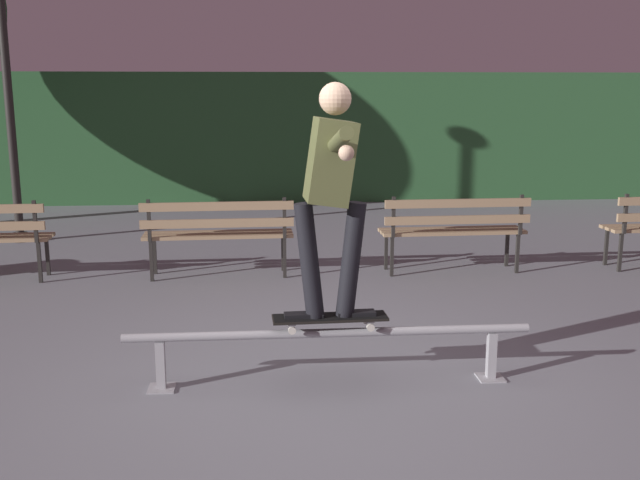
% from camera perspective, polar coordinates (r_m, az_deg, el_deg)
% --- Properties ---
extents(ground_plane, '(90.00, 90.00, 0.00)m').
position_cam_1_polar(ground_plane, '(5.06, 0.80, -11.53)').
color(ground_plane, slate).
extents(hedge_backdrop, '(24.00, 1.20, 2.29)m').
position_cam_1_polar(hedge_backdrop, '(13.57, -2.78, 8.06)').
color(hedge_backdrop, '#2D5B33').
rests_on(hedge_backdrop, ground).
extents(grind_rail, '(2.78, 0.18, 0.40)m').
position_cam_1_polar(grind_rail, '(5.03, 0.71, -7.89)').
color(grind_rail, '#9E9EA3').
rests_on(grind_rail, ground).
extents(skateboard, '(0.79, 0.23, 0.09)m').
position_cam_1_polar(skateboard, '(4.98, 0.78, -6.13)').
color(skateboard, black).
rests_on(skateboard, grind_rail).
extents(skateboarder, '(0.62, 1.41, 1.56)m').
position_cam_1_polar(skateboarder, '(4.78, 0.85, 4.62)').
color(skateboarder, black).
rests_on(skateboarder, skateboard).
extents(park_bench_left_center, '(1.61, 0.45, 0.88)m').
position_cam_1_polar(park_bench_left_center, '(7.86, -7.96, 0.87)').
color(park_bench_left_center, '#282623').
rests_on(park_bench_left_center, ground).
extents(park_bench_right_center, '(1.61, 0.45, 0.88)m').
position_cam_1_polar(park_bench_right_center, '(8.13, 10.43, 1.14)').
color(park_bench_right_center, '#282623').
rests_on(park_bench_right_center, ground).
extents(lamp_post_left, '(0.32, 0.32, 3.90)m').
position_cam_1_polar(lamp_post_left, '(10.38, -23.39, 13.42)').
color(lamp_post_left, '#282623').
rests_on(lamp_post_left, ground).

